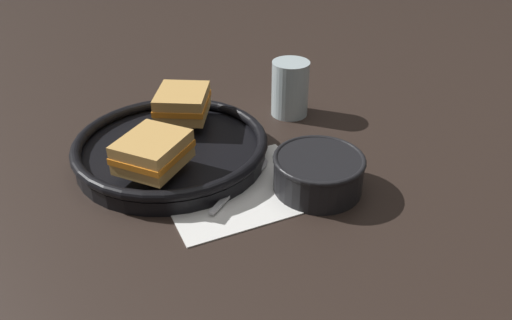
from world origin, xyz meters
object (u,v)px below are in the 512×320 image
object	(u,v)px
soup_bowl	(318,171)
spoon	(250,172)
skillet	(171,148)
sandwich_near_right	(183,103)
sandwich_near_left	(153,152)
drinking_glass	(290,89)

from	to	relation	value
soup_bowl	spoon	distance (m)	0.11
spoon	skillet	xyz separation A→B (m)	(-0.09, 0.11, 0.01)
sandwich_near_right	sandwich_near_left	bearing A→B (deg)	-125.94
soup_bowl	spoon	size ratio (longest dim) A/B	0.94
spoon	drinking_glass	xyz separation A→B (m)	(0.17, 0.16, 0.05)
soup_bowl	drinking_glass	xyz separation A→B (m)	(0.10, 0.24, 0.02)
drinking_glass	sandwich_near_right	bearing A→B (deg)	176.26
soup_bowl	skillet	size ratio (longest dim) A/B	0.43
spoon	skillet	world-z (taller)	skillet
sandwich_near_left	sandwich_near_right	size ratio (longest dim) A/B	1.01
spoon	sandwich_near_right	xyz separation A→B (m)	(-0.04, 0.18, 0.06)
skillet	drinking_glass	size ratio (longest dim) A/B	3.01
sandwich_near_left	skillet	bearing A→B (deg)	54.06
soup_bowl	skillet	world-z (taller)	soup_bowl
skillet	drinking_glass	distance (m)	0.27
skillet	sandwich_near_right	xyz separation A→B (m)	(0.05, 0.07, 0.04)
sandwich_near_right	skillet	bearing A→B (deg)	-125.94
soup_bowl	drinking_glass	world-z (taller)	drinking_glass
sandwich_near_right	drinking_glass	distance (m)	0.22
skillet	sandwich_near_left	world-z (taller)	sandwich_near_left
sandwich_near_left	drinking_glass	distance (m)	0.34
skillet	sandwich_near_left	xyz separation A→B (m)	(-0.05, -0.07, 0.04)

